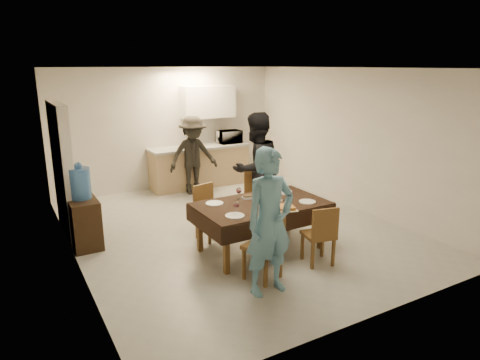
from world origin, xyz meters
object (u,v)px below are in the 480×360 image
object	(u,v)px
savoury_tart	(282,208)
console	(84,222)
dining_table	(261,205)
wine_bottle	(256,192)
microwave	(229,137)
person_kitchen	(193,155)
water_jug	(80,183)
water_pitcher	(283,194)
person_near	(270,222)
person_far	(256,169)

from	to	relation	value
savoury_tart	console	bearing A→B (deg)	141.26
console	dining_table	bearing A→B (deg)	-33.70
dining_table	wine_bottle	distance (m)	0.20
microwave	person_kitchen	distance (m)	1.21
water_jug	wine_bottle	distance (m)	2.60
water_pitcher	person_near	bearing A→B (deg)	-131.99
water_jug	console	bearing A→B (deg)	0.00
water_jug	person_kitchen	bearing A→B (deg)	33.42
water_pitcher	person_near	size ratio (longest dim) A/B	0.11
water_jug	dining_table	bearing A→B (deg)	-33.70
water_jug	person_near	distance (m)	3.03
wine_bottle	water_pitcher	world-z (taller)	wine_bottle
person_kitchen	water_jug	bearing A→B (deg)	-146.58
dining_table	savoury_tart	size ratio (longest dim) A/B	4.94
console	person_kitchen	distance (m)	3.07
wine_bottle	savoury_tart	size ratio (longest dim) A/B	0.81
microwave	water_jug	bearing A→B (deg)	30.32
dining_table	savoury_tart	bearing A→B (deg)	-75.93
water_jug	person_near	world-z (taller)	person_near
person_far	person_near	bearing A→B (deg)	51.56
console	person_kitchen	size ratio (longest dim) A/B	0.49
water_pitcher	water_jug	bearing A→B (deg)	149.23
dining_table	person_kitchen	xyz separation A→B (m)	(0.32, 3.15, 0.13)
water_pitcher	person_near	xyz separation A→B (m)	(-0.90, -1.00, 0.06)
savoury_tart	person_kitchen	size ratio (longest dim) A/B	0.23
person_kitchen	wine_bottle	bearing A→B (deg)	-96.74
person_near	person_far	size ratio (longest dim) A/B	0.93
dining_table	person_near	world-z (taller)	person_near
wine_bottle	person_near	distance (m)	1.21
microwave	dining_table	bearing A→B (deg)	68.59
savoury_tart	person_far	xyz separation A→B (m)	(0.45, 1.43, 0.20)
person_far	person_kitchen	size ratio (longest dim) A/B	1.16
console	savoury_tart	distance (m)	2.99
wine_bottle	person_kitchen	xyz separation A→B (m)	(0.37, 3.10, -0.06)
person_near	microwave	bearing A→B (deg)	65.22
water_pitcher	dining_table	bearing A→B (deg)	171.87
person_kitchen	console	bearing A→B (deg)	-146.58
person_near	person_kitchen	bearing A→B (deg)	76.43
dining_table	microwave	size ratio (longest dim) A/B	3.58
water_jug	water_pitcher	bearing A→B (deg)	-30.77
person_near	water_jug	bearing A→B (deg)	121.48
water_pitcher	person_far	bearing A→B (deg)	79.70
dining_table	person_kitchen	distance (m)	3.17
wine_bottle	water_pitcher	distance (m)	0.42
water_pitcher	person_kitchen	size ratio (longest dim) A/B	0.12
console	water_jug	bearing A→B (deg)	0.00
dining_table	person_far	size ratio (longest dim) A/B	0.99
wine_bottle	person_kitchen	bearing A→B (deg)	83.26
dining_table	water_pitcher	bearing A→B (deg)	-8.80
dining_table	console	xyz separation A→B (m)	(-2.22, 1.48, -0.32)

